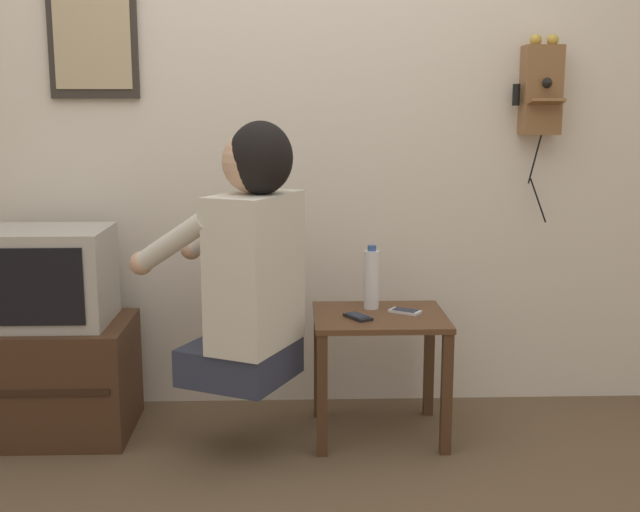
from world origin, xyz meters
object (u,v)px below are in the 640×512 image
object	(u,v)px
television	(41,276)
framed_picture	(93,30)
wall_phone_antique	(541,89)
cell_phone_spare	(406,311)
person	(250,258)
cell_phone_held	(358,317)
water_bottle	(372,279)

from	to	relation	value
television	framed_picture	world-z (taller)	framed_picture
wall_phone_antique	cell_phone_spare	bearing A→B (deg)	-152.54
television	framed_picture	distance (m)	1.04
television	cell_phone_spare	distance (m)	1.46
person	cell_phone_spare	size ratio (longest dim) A/B	7.10
person	wall_phone_antique	xyz separation A→B (m)	(1.21, 0.51, 0.62)
cell_phone_spare	cell_phone_held	bearing A→B (deg)	144.78
cell_phone_held	cell_phone_spare	xyz separation A→B (m)	(0.20, 0.08, 0.00)
television	framed_picture	xyz separation A→B (m)	(0.18, 0.30, 0.97)
person	framed_picture	xyz separation A→B (m)	(-0.66, 0.56, 0.86)
television	water_bottle	distance (m)	1.32
person	cell_phone_spare	distance (m)	0.69
person	wall_phone_antique	distance (m)	1.45
person	framed_picture	distance (m)	1.22
wall_phone_antique	cell_phone_spare	xyz separation A→B (m)	(-0.60, -0.31, -0.88)
television	wall_phone_antique	world-z (taller)	wall_phone_antique
framed_picture	cell_phone_spare	distance (m)	1.73
wall_phone_antique	cell_phone_held	xyz separation A→B (m)	(-0.80, -0.39, -0.88)
person	wall_phone_antique	bearing A→B (deg)	-40.74
framed_picture	water_bottle	bearing A→B (deg)	-13.67
wall_phone_antique	framed_picture	bearing A→B (deg)	178.65
person	framed_picture	size ratio (longest dim) A/B	1.75
wall_phone_antique	cell_phone_held	world-z (taller)	wall_phone_antique
framed_picture	person	bearing A→B (deg)	-39.99
framed_picture	water_bottle	xyz separation A→B (m)	(1.14, -0.28, -1.00)
person	wall_phone_antique	size ratio (longest dim) A/B	1.23
framed_picture	cell_phone_held	world-z (taller)	framed_picture
television	cell_phone_held	distance (m)	1.27
television	wall_phone_antique	xyz separation A→B (m)	(2.05, 0.26, 0.74)
television	cell_phone_spare	size ratio (longest dim) A/B	3.95
wall_phone_antique	framed_picture	xyz separation A→B (m)	(-1.87, 0.04, 0.24)
framed_picture	cell_phone_spare	size ratio (longest dim) A/B	4.06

